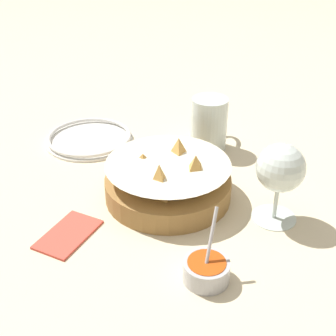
{
  "coord_description": "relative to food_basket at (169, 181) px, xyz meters",
  "views": [
    {
      "loc": [
        -0.66,
        -0.26,
        0.47
      ],
      "look_at": [
        -0.02,
        -0.01,
        0.06
      ],
      "focal_mm": 50.0,
      "sensor_mm": 36.0,
      "label": 1
    }
  ],
  "objects": [
    {
      "name": "ground_plane",
      "position": [
        0.02,
        0.01,
        -0.03
      ],
      "size": [
        4.0,
        4.0,
        0.0
      ],
      "primitive_type": "plane",
      "color": "beige"
    },
    {
      "name": "food_basket",
      "position": [
        0.0,
        0.0,
        0.0
      ],
      "size": [
        0.22,
        0.22,
        0.09
      ],
      "color": "olive",
      "rests_on": "ground_plane"
    },
    {
      "name": "sauce_cup",
      "position": [
        -0.17,
        -0.12,
        -0.01
      ],
      "size": [
        0.07,
        0.07,
        0.1
      ],
      "color": "#B7B7BC",
      "rests_on": "ground_plane"
    },
    {
      "name": "wine_glass",
      "position": [
        0.01,
        -0.19,
        0.06
      ],
      "size": [
        0.08,
        0.08,
        0.14
      ],
      "color": "silver",
      "rests_on": "ground_plane"
    },
    {
      "name": "beer_mug",
      "position": [
        0.2,
        -0.01,
        0.02
      ],
      "size": [
        0.12,
        0.07,
        0.11
      ],
      "color": "silver",
      "rests_on": "ground_plane"
    },
    {
      "name": "side_plate",
      "position": [
        0.14,
        0.24,
        -0.03
      ],
      "size": [
        0.19,
        0.19,
        0.01
      ],
      "color": "white",
      "rests_on": "ground_plane"
    },
    {
      "name": "napkin",
      "position": [
        -0.16,
        0.11,
        -0.03
      ],
      "size": [
        0.11,
        0.07,
        0.01
      ],
      "color": "#DB4C3D",
      "rests_on": "ground_plane"
    }
  ]
}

